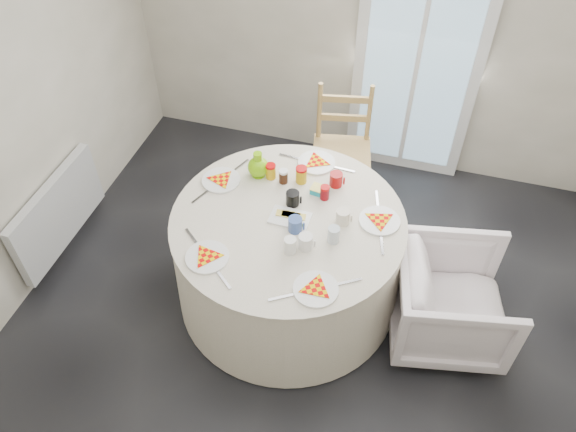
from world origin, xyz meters
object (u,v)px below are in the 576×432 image
(radiator, at_px, (58,213))
(armchair, at_px, (453,297))
(table, at_px, (288,259))
(green_pitcher, at_px, (258,164))
(wooden_chair, at_px, (341,156))

(radiator, height_order, armchair, armchair)
(table, distance_m, green_pitcher, 0.68)
(wooden_chair, bearing_deg, green_pitcher, -133.01)
(radiator, distance_m, table, 1.77)
(table, distance_m, wooden_chair, 1.09)
(table, height_order, armchair, table)
(wooden_chair, bearing_deg, radiator, -160.50)
(wooden_chair, distance_m, green_pitcher, 0.94)
(radiator, relative_size, green_pitcher, 5.32)
(table, xyz_separation_m, wooden_chair, (0.13, 1.08, 0.09))
(table, bearing_deg, armchair, -0.85)
(radiator, distance_m, wooden_chair, 2.22)
(table, bearing_deg, green_pitcher, 132.08)
(green_pitcher, bearing_deg, wooden_chair, 55.27)
(table, height_order, wooden_chair, wooden_chair)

